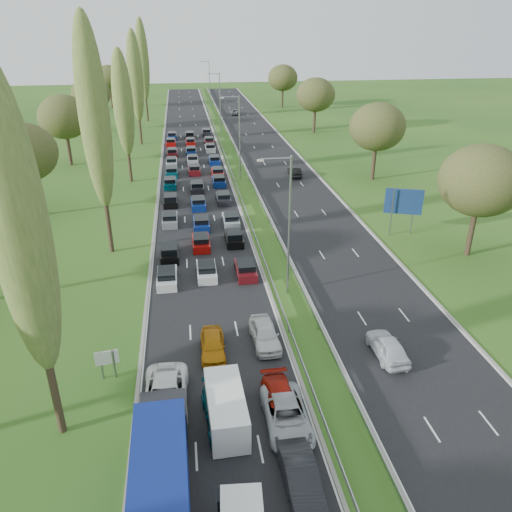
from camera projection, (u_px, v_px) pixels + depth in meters
ground at (239, 175)px, 76.37m from camera, size 260.00×260.00×0.00m
near_carriageway at (194, 172)px, 77.72m from camera, size 10.50×215.00×0.04m
far_carriageway at (279, 169)px, 79.50m from camera, size 10.50×215.00×0.04m
central_reservation at (237, 167)px, 78.38m from camera, size 2.36×215.00×0.32m
lamp_columns at (240, 138)px, 72.03m from camera, size 0.18×140.18×12.00m
poplar_row at (113, 105)px, 58.41m from camera, size 2.80×127.80×22.44m
woodland_left at (13, 160)px, 54.07m from camera, size 8.00×166.00×11.10m
woodland_right at (401, 139)px, 63.73m from camera, size 8.00×153.00×11.10m
traffic_queue_fill at (195, 179)px, 73.12m from camera, size 8.99×68.22×0.80m
near_car_2 at (165, 395)px, 30.13m from camera, size 2.84×5.86×1.61m
near_car_7 at (222, 412)px, 28.94m from camera, size 2.41×5.15×1.46m
near_car_8 at (213, 345)px, 34.89m from camera, size 1.83×4.33×1.46m
near_car_9 at (301, 478)px, 24.69m from camera, size 1.74×4.74×1.55m
near_car_10 at (287, 416)px, 28.60m from camera, size 2.52×5.43×1.51m
near_car_11 at (281, 403)px, 29.64m from camera, size 2.12×4.96×1.42m
near_car_12 at (265, 334)px, 36.05m from camera, size 2.01×4.67×1.57m
far_car_0 at (388, 347)px, 34.66m from camera, size 1.92×4.57×1.55m
far_car_1 at (295, 172)px, 75.45m from camera, size 1.58×4.30×1.41m
far_car_2 at (234, 112)px, 126.01m from camera, size 2.28×4.92×1.37m
blue_lorry at (162, 466)px, 23.88m from camera, size 2.51×9.04×3.81m
white_van_rear at (226, 406)px, 28.89m from camera, size 2.09×5.33×2.14m
info_sign at (107, 361)px, 32.28m from camera, size 1.50×0.31×2.10m
direction_sign at (403, 204)px, 53.54m from camera, size 3.80×1.43×5.20m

